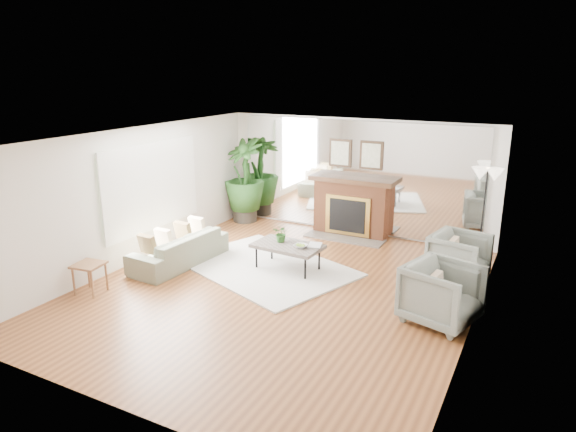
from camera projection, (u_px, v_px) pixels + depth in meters
The scene contains 18 objects.
ground at pixel (279, 289), 8.46m from camera, with size 7.00×7.00×0.00m, color brown.
wall_left at pixel (136, 196), 9.44m from camera, with size 0.02×7.00×2.50m, color silver.
wall_right at pixel (477, 246), 6.79m from camera, with size 0.02×7.00×2.50m, color silver.
wall_back at pixel (356, 177), 11.09m from camera, with size 6.00×0.02×2.50m, color silver.
mirror_panel at pixel (355, 177), 11.07m from camera, with size 5.40×0.04×2.40m, color silver.
window_panel at pixel (152, 186), 9.74m from camera, with size 0.04×2.40×1.50m, color #B2E09E.
fireplace at pixel (351, 206), 11.06m from camera, with size 1.85×0.83×2.05m.
area_rug at pixel (266, 267), 9.37m from camera, with size 3.03×2.16×0.03m, color silver.
coffee_table at pixel (288, 247), 9.15m from camera, with size 1.26×0.79×0.49m.
sofa at pixel (179, 249), 9.49m from camera, with size 1.98×0.77×0.58m, color gray.
armchair_back at pixel (459, 257), 8.77m from camera, with size 0.87×0.90×0.82m, color gray.
armchair_front at pixel (442, 294), 7.26m from camera, with size 0.93×0.96×0.88m, color gray.
side_table at pixel (89, 268), 8.22m from camera, with size 0.51×0.51×0.50m.
potted_ficus at pixel (244, 178), 11.96m from camera, with size 1.15×1.15×1.97m.
floor_lamp at pixel (487, 181), 9.49m from camera, with size 0.57×0.32×1.75m.
tabletop_plant at pixel (281, 233), 9.23m from camera, with size 0.29×0.25×0.32m, color #25561F.
fruit_bowl at pixel (301, 246), 8.98m from camera, with size 0.23×0.23×0.06m, color #8C5E38.
book at pixel (309, 245), 9.09m from camera, with size 0.23×0.31×0.02m, color #8C5E38.
Camera 1 is at (3.72, -6.85, 3.52)m, focal length 32.00 mm.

